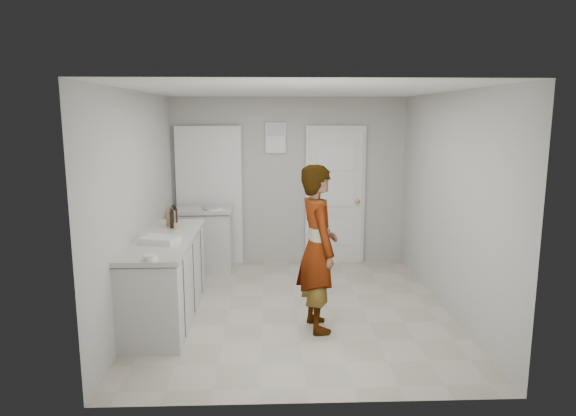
{
  "coord_description": "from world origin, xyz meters",
  "views": [
    {
      "loc": [
        -0.3,
        -5.69,
        2.24
      ],
      "look_at": [
        -0.07,
        0.4,
        1.13
      ],
      "focal_mm": 32.0,
      "sensor_mm": 36.0,
      "label": 1
    }
  ],
  "objects_px": {
    "cake_mix_box": "(171,218)",
    "egg_bowl": "(150,258)",
    "person": "(318,248)",
    "oil_cruet_b": "(172,219)",
    "oil_cruet_a": "(175,215)",
    "baking_dish": "(160,240)",
    "spice_jar": "(176,226)"
  },
  "relations": [
    {
      "from": "oil_cruet_b",
      "to": "egg_bowl",
      "type": "height_order",
      "value": "oil_cruet_b"
    },
    {
      "from": "oil_cruet_b",
      "to": "baking_dish",
      "type": "distance_m",
      "value": 0.72
    },
    {
      "from": "oil_cruet_b",
      "to": "person",
      "type": "bearing_deg",
      "value": -26.04
    },
    {
      "from": "spice_jar",
      "to": "baking_dish",
      "type": "relative_size",
      "value": 0.17
    },
    {
      "from": "oil_cruet_a",
      "to": "spice_jar",
      "type": "bearing_deg",
      "value": -77.19
    },
    {
      "from": "spice_jar",
      "to": "egg_bowl",
      "type": "bearing_deg",
      "value": -90.22
    },
    {
      "from": "cake_mix_box",
      "to": "baking_dish",
      "type": "height_order",
      "value": "cake_mix_box"
    },
    {
      "from": "person",
      "to": "oil_cruet_b",
      "type": "relative_size",
      "value": 7.33
    },
    {
      "from": "person",
      "to": "egg_bowl",
      "type": "xyz_separation_m",
      "value": [
        -1.6,
        -0.55,
        0.08
      ]
    },
    {
      "from": "person",
      "to": "spice_jar",
      "type": "distance_m",
      "value": 1.75
    },
    {
      "from": "oil_cruet_b",
      "to": "baking_dish",
      "type": "relative_size",
      "value": 0.56
    },
    {
      "from": "cake_mix_box",
      "to": "egg_bowl",
      "type": "bearing_deg",
      "value": -67.78
    },
    {
      "from": "oil_cruet_a",
      "to": "oil_cruet_b",
      "type": "height_order",
      "value": "oil_cruet_a"
    },
    {
      "from": "spice_jar",
      "to": "oil_cruet_a",
      "type": "bearing_deg",
      "value": 102.81
    },
    {
      "from": "person",
      "to": "oil_cruet_a",
      "type": "bearing_deg",
      "value": 49.76
    },
    {
      "from": "cake_mix_box",
      "to": "oil_cruet_b",
      "type": "distance_m",
      "value": 0.12
    },
    {
      "from": "oil_cruet_a",
      "to": "baking_dish",
      "type": "height_order",
      "value": "oil_cruet_a"
    },
    {
      "from": "oil_cruet_a",
      "to": "cake_mix_box",
      "type": "bearing_deg",
      "value": -174.04
    },
    {
      "from": "cake_mix_box",
      "to": "baking_dish",
      "type": "distance_m",
      "value": 0.83
    },
    {
      "from": "oil_cruet_b",
      "to": "baking_dish",
      "type": "xyz_separation_m",
      "value": [
        0.01,
        -0.71,
        -0.08
      ]
    },
    {
      "from": "spice_jar",
      "to": "oil_cruet_b",
      "type": "bearing_deg",
      "value": 126.78
    },
    {
      "from": "person",
      "to": "oil_cruet_a",
      "type": "relative_size",
      "value": 6.39
    },
    {
      "from": "cake_mix_box",
      "to": "oil_cruet_b",
      "type": "height_order",
      "value": "oil_cruet_b"
    },
    {
      "from": "baking_dish",
      "to": "cake_mix_box",
      "type": "bearing_deg",
      "value": 92.29
    },
    {
      "from": "person",
      "to": "baking_dish",
      "type": "distance_m",
      "value": 1.65
    },
    {
      "from": "oil_cruet_a",
      "to": "baking_dish",
      "type": "distance_m",
      "value": 0.83
    },
    {
      "from": "cake_mix_box",
      "to": "baking_dish",
      "type": "bearing_deg",
      "value": -68.47
    },
    {
      "from": "cake_mix_box",
      "to": "oil_cruet_a",
      "type": "height_order",
      "value": "oil_cruet_a"
    },
    {
      "from": "spice_jar",
      "to": "oil_cruet_a",
      "type": "height_order",
      "value": "oil_cruet_a"
    },
    {
      "from": "spice_jar",
      "to": "egg_bowl",
      "type": "distance_m",
      "value": 1.29
    },
    {
      "from": "baking_dish",
      "to": "egg_bowl",
      "type": "relative_size",
      "value": 3.3
    },
    {
      "from": "person",
      "to": "baking_dish",
      "type": "xyz_separation_m",
      "value": [
        -1.64,
        0.09,
        0.08
      ]
    }
  ]
}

